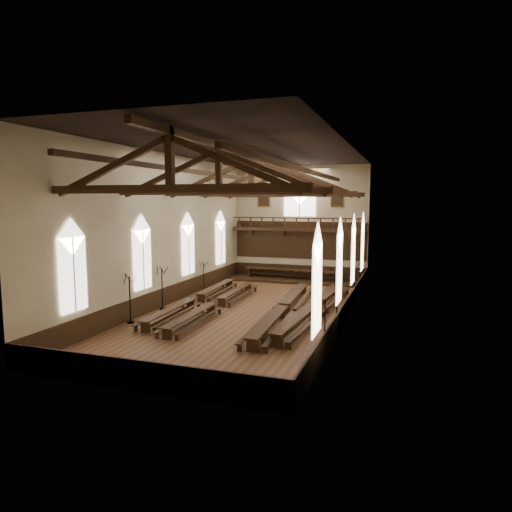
% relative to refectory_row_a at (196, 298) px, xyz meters
% --- Properties ---
extents(ground, '(26.00, 26.00, 0.00)m').
position_rel_refectory_row_a_xyz_m(ground, '(3.99, -0.19, -0.49)').
color(ground, brown).
rests_on(ground, ground).
extents(room_walls, '(26.00, 26.00, 26.00)m').
position_rel_refectory_row_a_xyz_m(room_walls, '(3.99, -0.19, 5.97)').
color(room_walls, beige).
rests_on(room_walls, ground).
extents(wainscot_band, '(12.00, 26.00, 1.20)m').
position_rel_refectory_row_a_xyz_m(wainscot_band, '(3.99, -0.19, 0.11)').
color(wainscot_band, black).
rests_on(wainscot_band, ground).
extents(side_windows, '(11.85, 19.80, 4.50)m').
position_rel_refectory_row_a_xyz_m(side_windows, '(3.99, -0.19, 3.25)').
color(side_windows, white).
rests_on(side_windows, room_walls).
extents(end_window, '(2.80, 0.12, 3.80)m').
position_rel_refectory_row_a_xyz_m(end_window, '(3.99, 12.71, 6.73)').
color(end_window, white).
rests_on(end_window, room_walls).
extents(minstrels_gallery, '(11.80, 1.24, 3.70)m').
position_rel_refectory_row_a_xyz_m(minstrels_gallery, '(3.99, 12.47, 3.42)').
color(minstrels_gallery, '#391F12').
rests_on(minstrels_gallery, room_walls).
extents(portraits, '(7.75, 0.09, 1.45)m').
position_rel_refectory_row_a_xyz_m(portraits, '(3.99, 12.71, 6.61)').
color(portraits, brown).
rests_on(portraits, room_walls).
extents(roof_trusses, '(11.70, 25.70, 2.80)m').
position_rel_refectory_row_a_xyz_m(roof_trusses, '(3.99, -0.19, 7.73)').
color(roof_trusses, '#391F12').
rests_on(roof_trusses, room_walls).
extents(refectory_row_a, '(1.61, 13.72, 0.67)m').
position_rel_refectory_row_a_xyz_m(refectory_row_a, '(0.00, 0.00, 0.00)').
color(refectory_row_a, '#391F12').
rests_on(refectory_row_a, ground).
extents(refectory_row_b, '(1.50, 13.64, 0.67)m').
position_rel_refectory_row_a_xyz_m(refectory_row_b, '(1.82, -0.76, -0.00)').
color(refectory_row_b, '#391F12').
rests_on(refectory_row_b, ground).
extents(refectory_row_c, '(1.90, 14.40, 0.74)m').
position_rel_refectory_row_a_xyz_m(refectory_row_c, '(6.26, -0.90, 0.05)').
color(refectory_row_c, '#391F12').
rests_on(refectory_row_c, ground).
extents(refectory_row_d, '(1.99, 14.60, 0.76)m').
position_rel_refectory_row_a_xyz_m(refectory_row_d, '(7.99, 0.18, 0.07)').
color(refectory_row_d, '#391F12').
rests_on(refectory_row_d, ground).
extents(dais, '(11.40, 3.11, 0.21)m').
position_rel_refectory_row_a_xyz_m(dais, '(3.86, 11.21, -0.39)').
color(dais, black).
rests_on(dais, ground).
extents(high_table, '(8.82, 1.58, 0.82)m').
position_rel_refectory_row_a_xyz_m(high_table, '(3.86, 11.21, 0.41)').
color(high_table, '#391F12').
rests_on(high_table, dais).
extents(high_chairs, '(7.71, 0.51, 1.09)m').
position_rel_refectory_row_a_xyz_m(high_chairs, '(3.86, 12.06, 0.31)').
color(high_chairs, '#391F12').
rests_on(high_chairs, dais).
extents(candelabrum_left_near, '(0.85, 0.84, 2.86)m').
position_rel_refectory_row_a_xyz_m(candelabrum_left_near, '(-1.56, -5.16, 0.38)').
color(candelabrum_left_near, black).
rests_on(candelabrum_left_near, ground).
extents(candelabrum_left_mid, '(0.76, 0.86, 2.80)m').
position_rel_refectory_row_a_xyz_m(candelabrum_left_mid, '(-1.56, -1.61, 0.36)').
color(candelabrum_left_mid, black).
rests_on(candelabrum_left_mid, ground).
extents(candelabrum_left_far, '(0.68, 0.71, 2.35)m').
position_rel_refectory_row_a_xyz_m(candelabrum_left_far, '(-1.56, 4.54, 0.22)').
color(candelabrum_left_far, black).
rests_on(candelabrum_left_far, ground).
extents(candelabrum_right_near, '(0.69, 0.66, 2.29)m').
position_rel_refectory_row_a_xyz_m(candelabrum_right_near, '(9.54, -5.23, 0.21)').
color(candelabrum_right_near, black).
rests_on(candelabrum_right_near, ground).
extents(candelabrum_right_mid, '(0.75, 0.85, 2.77)m').
position_rel_refectory_row_a_xyz_m(candelabrum_right_mid, '(9.54, -1.38, 0.35)').
color(candelabrum_right_mid, black).
rests_on(candelabrum_right_mid, ground).
extents(candelabrum_right_far, '(0.68, 0.74, 2.43)m').
position_rel_refectory_row_a_xyz_m(candelabrum_right_far, '(9.54, 7.10, 0.25)').
color(candelabrum_right_far, black).
rests_on(candelabrum_right_far, ground).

